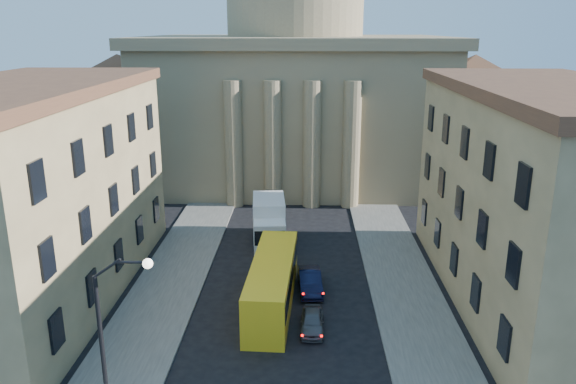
# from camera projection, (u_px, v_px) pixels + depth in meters

# --- Properties ---
(sidewalk_left) EXTENTS (5.00, 60.00, 0.15)m
(sidewalk_left) POSITION_uv_depth(u_px,v_px,m) (148.00, 323.00, 35.40)
(sidewalk_left) COLOR #514F4A
(sidewalk_left) RESTS_ON ground
(sidewalk_right) EXTENTS (5.00, 60.00, 0.15)m
(sidewalk_right) POSITION_uv_depth(u_px,v_px,m) (419.00, 328.00, 34.89)
(sidewalk_right) COLOR #514F4A
(sidewalk_right) RESTS_ON ground
(church) EXTENTS (68.02, 28.76, 36.60)m
(church) POSITION_uv_depth(u_px,v_px,m) (295.00, 80.00, 67.73)
(church) COLOR #857052
(church) RESTS_ON ground
(building_left) EXTENTS (11.60, 26.60, 14.70)m
(building_left) POSITION_uv_depth(u_px,v_px,m) (31.00, 193.00, 37.41)
(building_left) COLOR tan
(building_left) RESTS_ON ground
(building_right) EXTENTS (11.60, 26.60, 14.70)m
(building_right) POSITION_uv_depth(u_px,v_px,m) (546.00, 197.00, 36.40)
(building_right) COLOR tan
(building_right) RESTS_ON ground
(street_lamp) EXTENTS (2.62, 0.44, 8.83)m
(street_lamp) POSITION_uv_depth(u_px,v_px,m) (113.00, 334.00, 24.29)
(street_lamp) COLOR black
(street_lamp) RESTS_ON ground
(car_right_far) EXTENTS (1.52, 3.61, 1.22)m
(car_right_far) POSITION_uv_depth(u_px,v_px,m) (312.00, 321.00, 34.60)
(car_right_far) COLOR #4E4F53
(car_right_far) RESTS_ON ground
(car_right_distant) EXTENTS (1.87, 4.52, 1.45)m
(car_right_distant) POSITION_uv_depth(u_px,v_px,m) (310.00, 281.00, 39.77)
(car_right_distant) COLOR black
(car_right_distant) RESTS_ON ground
(city_bus) EXTENTS (3.15, 11.51, 3.21)m
(city_bus) POSITION_uv_depth(u_px,v_px,m) (272.00, 282.00, 37.38)
(city_bus) COLOR yellow
(city_bus) RESTS_ON ground
(box_truck) EXTENTS (3.21, 6.99, 3.73)m
(box_truck) POSITION_uv_depth(u_px,v_px,m) (269.00, 223.00, 48.45)
(box_truck) COLOR silver
(box_truck) RESTS_ON ground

